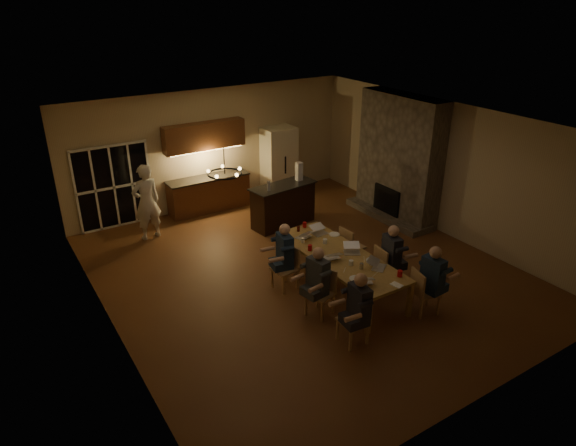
# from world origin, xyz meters

# --- Properties ---
(floor) EXTENTS (9.00, 9.00, 0.00)m
(floor) POSITION_xyz_m (0.00, 0.00, 0.00)
(floor) COLOR brown
(floor) RESTS_ON ground
(back_wall) EXTENTS (8.00, 0.04, 3.20)m
(back_wall) POSITION_xyz_m (0.00, 4.52, 1.60)
(back_wall) COLOR #C1B088
(back_wall) RESTS_ON ground
(left_wall) EXTENTS (0.04, 9.00, 3.20)m
(left_wall) POSITION_xyz_m (-4.02, 0.00, 1.60)
(left_wall) COLOR #C1B088
(left_wall) RESTS_ON ground
(right_wall) EXTENTS (0.04, 9.00, 3.20)m
(right_wall) POSITION_xyz_m (4.02, 0.00, 1.60)
(right_wall) COLOR #C1B088
(right_wall) RESTS_ON ground
(ceiling) EXTENTS (8.00, 9.00, 0.04)m
(ceiling) POSITION_xyz_m (0.00, 0.00, 3.22)
(ceiling) COLOR white
(ceiling) RESTS_ON back_wall
(french_doors) EXTENTS (1.86, 0.08, 2.10)m
(french_doors) POSITION_xyz_m (-2.70, 4.47, 1.05)
(french_doors) COLOR black
(french_doors) RESTS_ON ground
(fireplace) EXTENTS (0.58, 2.50, 3.20)m
(fireplace) POSITION_xyz_m (3.70, 1.20, 1.60)
(fireplace) COLOR #6C6054
(fireplace) RESTS_ON ground
(kitchenette) EXTENTS (2.24, 0.68, 2.40)m
(kitchenette) POSITION_xyz_m (-0.30, 4.20, 1.20)
(kitchenette) COLOR brown
(kitchenette) RESTS_ON ground
(refrigerator) EXTENTS (0.90, 0.68, 2.00)m
(refrigerator) POSITION_xyz_m (1.90, 4.15, 1.00)
(refrigerator) COLOR beige
(refrigerator) RESTS_ON ground
(dining_table) EXTENTS (1.10, 3.09, 0.75)m
(dining_table) POSITION_xyz_m (0.21, -0.90, 0.38)
(dining_table) COLOR #B58B48
(dining_table) RESTS_ON ground
(bar_island) EXTENTS (1.79, 0.89, 1.08)m
(bar_island) POSITION_xyz_m (0.88, 2.29, 0.54)
(bar_island) COLOR black
(bar_island) RESTS_ON ground
(chair_left_near) EXTENTS (0.45, 0.45, 0.89)m
(chair_left_near) POSITION_xyz_m (-0.66, -2.43, 0.45)
(chair_left_near) COLOR tan
(chair_left_near) RESTS_ON ground
(chair_left_mid) EXTENTS (0.56, 0.56, 0.89)m
(chair_left_mid) POSITION_xyz_m (-0.65, -1.46, 0.45)
(chair_left_mid) COLOR tan
(chair_left_mid) RESTS_ON ground
(chair_left_far) EXTENTS (0.50, 0.50, 0.89)m
(chair_left_far) POSITION_xyz_m (-0.71, -0.33, 0.45)
(chair_left_far) COLOR tan
(chair_left_far) RESTS_ON ground
(chair_right_near) EXTENTS (0.53, 0.53, 0.89)m
(chair_right_near) POSITION_xyz_m (1.04, -2.44, 0.45)
(chair_right_near) COLOR tan
(chair_right_near) RESTS_ON ground
(chair_right_mid) EXTENTS (0.48, 0.48, 0.89)m
(chair_right_mid) POSITION_xyz_m (1.09, -1.37, 0.45)
(chair_right_mid) COLOR tan
(chair_right_mid) RESTS_ON ground
(chair_right_far) EXTENTS (0.47, 0.47, 0.89)m
(chair_right_far) POSITION_xyz_m (1.05, -0.28, 0.45)
(chair_right_far) COLOR tan
(chair_right_far) RESTS_ON ground
(person_left_near) EXTENTS (0.65, 0.65, 1.38)m
(person_left_near) POSITION_xyz_m (-0.64, -2.53, 0.69)
(person_left_near) COLOR #22242C
(person_left_near) RESTS_ON ground
(person_right_near) EXTENTS (0.64, 0.64, 1.38)m
(person_right_near) POSITION_xyz_m (1.09, -2.51, 0.69)
(person_right_near) COLOR #1B2A43
(person_right_near) RESTS_ON ground
(person_left_mid) EXTENTS (0.68, 0.68, 1.38)m
(person_left_mid) POSITION_xyz_m (-0.69, -1.42, 0.69)
(person_left_mid) COLOR #3A4145
(person_left_mid) RESTS_ON ground
(person_right_mid) EXTENTS (0.69, 0.69, 1.38)m
(person_right_mid) POSITION_xyz_m (1.07, -1.45, 0.69)
(person_right_mid) COLOR #22242C
(person_right_mid) RESTS_ON ground
(person_left_far) EXTENTS (0.69, 0.69, 1.38)m
(person_left_far) POSITION_xyz_m (-0.66, -0.26, 0.69)
(person_left_far) COLOR #1B2A43
(person_left_far) RESTS_ON ground
(standing_person) EXTENTS (0.73, 0.53, 1.86)m
(standing_person) POSITION_xyz_m (-2.25, 3.38, 0.93)
(standing_person) COLOR silver
(standing_person) RESTS_ON ground
(chandelier) EXTENTS (0.58, 0.58, 0.03)m
(chandelier) POSITION_xyz_m (-2.01, -0.57, 2.75)
(chandelier) COLOR black
(chandelier) RESTS_ON ceiling
(laptop_a) EXTENTS (0.41, 0.39, 0.23)m
(laptop_a) POSITION_xyz_m (-0.06, -1.94, 0.86)
(laptop_a) COLOR silver
(laptop_a) RESTS_ON dining_table
(laptop_b) EXTENTS (0.42, 0.41, 0.23)m
(laptop_b) POSITION_xyz_m (0.51, -1.71, 0.86)
(laptop_b) COLOR silver
(laptop_b) RESTS_ON dining_table
(laptop_c) EXTENTS (0.37, 0.34, 0.23)m
(laptop_c) POSITION_xyz_m (-0.01, -0.92, 0.86)
(laptop_c) COLOR silver
(laptop_c) RESTS_ON dining_table
(laptop_d) EXTENTS (0.42, 0.41, 0.23)m
(laptop_d) POSITION_xyz_m (0.46, -0.97, 0.86)
(laptop_d) COLOR silver
(laptop_d) RESTS_ON dining_table
(laptop_e) EXTENTS (0.38, 0.36, 0.23)m
(laptop_e) POSITION_xyz_m (0.04, 0.12, 0.86)
(laptop_e) COLOR silver
(laptop_e) RESTS_ON dining_table
(laptop_f) EXTENTS (0.33, 0.30, 0.23)m
(laptop_f) POSITION_xyz_m (0.44, 0.07, 0.86)
(laptop_f) COLOR silver
(laptop_f) RESTS_ON dining_table
(mug_front) EXTENTS (0.09, 0.09, 0.10)m
(mug_front) POSITION_xyz_m (0.14, -1.35, 0.80)
(mug_front) COLOR white
(mug_front) RESTS_ON dining_table
(mug_mid) EXTENTS (0.09, 0.09, 0.10)m
(mug_mid) POSITION_xyz_m (0.26, -0.34, 0.80)
(mug_mid) COLOR white
(mug_mid) RESTS_ON dining_table
(mug_back) EXTENTS (0.08, 0.08, 0.10)m
(mug_back) POSITION_xyz_m (-0.10, -0.07, 0.80)
(mug_back) COLOR white
(mug_back) RESTS_ON dining_table
(redcup_near) EXTENTS (0.09, 0.09, 0.12)m
(redcup_near) POSITION_xyz_m (0.63, -2.15, 0.81)
(redcup_near) COLOR #B60C0F
(redcup_near) RESTS_ON dining_table
(redcup_mid) EXTENTS (0.08, 0.08, 0.12)m
(redcup_mid) POSITION_xyz_m (-0.18, -0.44, 0.81)
(redcup_mid) COLOR #B60C0F
(redcup_mid) RESTS_ON dining_table
(redcup_far) EXTENTS (0.09, 0.09, 0.12)m
(redcup_far) POSITION_xyz_m (0.35, 0.53, 0.81)
(redcup_far) COLOR #B60C0F
(redcup_far) RESTS_ON dining_table
(can_silver) EXTENTS (0.07, 0.07, 0.12)m
(can_silver) POSITION_xyz_m (0.21, -1.57, 0.81)
(can_silver) COLOR #B2B2B7
(can_silver) RESTS_ON dining_table
(can_cola) EXTENTS (0.07, 0.07, 0.12)m
(can_cola) POSITION_xyz_m (0.11, 0.43, 0.81)
(can_cola) COLOR #3F0F0C
(can_cola) RESTS_ON dining_table
(plate_near) EXTENTS (0.27, 0.27, 0.02)m
(plate_near) POSITION_xyz_m (0.60, -1.45, 0.76)
(plate_near) COLOR white
(plate_near) RESTS_ON dining_table
(plate_left) EXTENTS (0.24, 0.24, 0.02)m
(plate_left) POSITION_xyz_m (-0.11, -1.80, 0.76)
(plate_left) COLOR white
(plate_left) RESTS_ON dining_table
(plate_far) EXTENTS (0.23, 0.23, 0.02)m
(plate_far) POSITION_xyz_m (0.67, -0.12, 0.76)
(plate_far) COLOR white
(plate_far) RESTS_ON dining_table
(notepad) EXTENTS (0.18, 0.23, 0.01)m
(notepad) POSITION_xyz_m (0.37, -2.35, 0.76)
(notepad) COLOR white
(notepad) RESTS_ON dining_table
(bar_bottle) EXTENTS (0.08, 0.08, 0.24)m
(bar_bottle) POSITION_xyz_m (0.39, 2.15, 1.20)
(bar_bottle) COLOR #99999E
(bar_bottle) RESTS_ON bar_island
(bar_blender) EXTENTS (0.15, 0.15, 0.47)m
(bar_blender) POSITION_xyz_m (1.41, 2.37, 1.32)
(bar_blender) COLOR silver
(bar_blender) RESTS_ON bar_island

